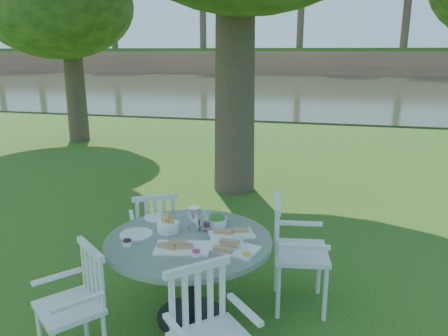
{
  "coord_description": "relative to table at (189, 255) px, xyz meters",
  "views": [
    {
      "loc": [
        1.22,
        -4.61,
        2.18
      ],
      "look_at": [
        0.0,
        0.2,
        0.85
      ],
      "focal_mm": 35.0,
      "sensor_mm": 36.0,
      "label": 1
    }
  ],
  "objects": [
    {
      "name": "tableware",
      "position": [
        0.01,
        0.08,
        0.18
      ],
      "size": [
        1.17,
        0.82,
        0.21
      ],
      "color": "white",
      "rests_on": "table"
    },
    {
      "name": "chair_se",
      "position": [
        0.38,
        -0.8,
        -0.05
      ],
      "size": [
        0.62,
        0.62,
        0.9
      ],
      "rotation": [
        0.0,
        0.0,
        0.76
      ],
      "color": "silver",
      "rests_on": "ground"
    },
    {
      "name": "chair_nw",
      "position": [
        -0.58,
        0.66,
        -0.08
      ],
      "size": [
        0.57,
        0.56,
        0.85
      ],
      "rotation": [
        0.0,
        0.0,
        -2.63
      ],
      "color": "silver",
      "rests_on": "ground"
    },
    {
      "name": "river",
      "position": [
        -0.15,
        24.55,
        -0.58
      ],
      "size": [
        100.0,
        28.0,
        0.12
      ],
      "primitive_type": "cube",
      "color": "#2D341E",
      "rests_on": "ground"
    },
    {
      "name": "chair_ne",
      "position": [
        0.77,
        0.41,
        -0.01
      ],
      "size": [
        0.53,
        0.56,
        0.98
      ],
      "rotation": [
        0.0,
        0.0,
        -4.55
      ],
      "color": "silver",
      "rests_on": "ground"
    },
    {
      "name": "chair_sw",
      "position": [
        -0.6,
        -0.65,
        -0.08
      ],
      "size": [
        0.59,
        0.58,
        0.85
      ],
      "rotation": [
        0.0,
        0.0,
        -0.67
      ],
      "color": "silver",
      "rests_on": "ground"
    },
    {
      "name": "ground",
      "position": [
        -0.15,
        1.55,
        -0.58
      ],
      "size": [
        140.0,
        140.0,
        0.0
      ],
      "primitive_type": "plane",
      "color": "#1D420D",
      "rests_on": "ground"
    },
    {
      "name": "table",
      "position": [
        0.0,
        0.0,
        0.0
      ],
      "size": [
        1.34,
        1.34,
        0.73
      ],
      "color": "black",
      "rests_on": "ground"
    }
  ]
}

